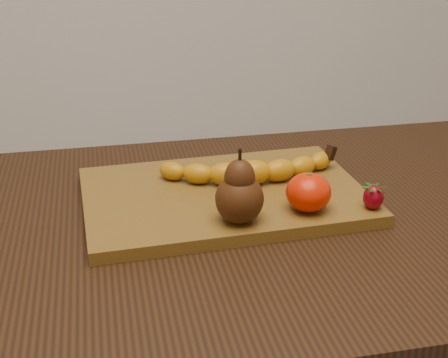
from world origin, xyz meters
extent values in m
cube|color=black|center=(0.00, 0.00, 0.74)|extent=(1.00, 0.70, 0.04)
cylinder|color=black|center=(-0.45, 0.30, 0.36)|extent=(0.05, 0.05, 0.72)
cylinder|color=black|center=(0.45, 0.30, 0.36)|extent=(0.05, 0.05, 0.72)
cube|color=brown|center=(-0.09, 0.05, 0.77)|extent=(0.46, 0.32, 0.02)
ellipsoid|color=red|center=(0.02, -0.04, 0.81)|extent=(0.08, 0.08, 0.06)
camera|label=1|loc=(-0.28, -0.84, 1.21)|focal=50.00mm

